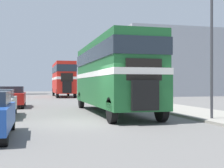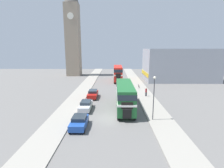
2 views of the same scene
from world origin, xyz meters
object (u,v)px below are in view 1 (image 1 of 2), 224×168
Objects in this scene: car_parked_far at (12,96)px; double_decker_bus at (112,71)px; bus_distant at (63,77)px; bicycle_on_pavement at (117,95)px; street_lamp at (212,34)px; pedestrian_walking at (146,91)px.

double_decker_bus is at bearing -47.30° from car_parked_far.
bus_distant is at bearing 73.60° from car_parked_far.
bicycle_on_pavement is 19.88m from street_lamp.
car_parked_far is 2.52× the size of bicycle_on_pavement.
bicycle_on_pavement is (4.32, 14.91, -1.93)m from double_decker_bus.
street_lamp is (-1.21, -11.82, 2.87)m from pedestrian_walking.
double_decker_bus is 2.48× the size of car_parked_far.
car_parked_far is 2.59× the size of pedestrian_walking.
bus_distant is (-0.58, 24.18, 0.22)m from double_decker_bus.
car_parked_far is at bearing 130.34° from street_lamp.
double_decker_bus is 8.76m from car_parked_far.
bus_distant is at bearing 117.87° from bicycle_on_pavement.
bus_distant reaches higher than pedestrian_walking.
street_lamp reaches higher than car_parked_far.
bus_distant is at bearing 91.38° from double_decker_bus.
bicycle_on_pavement is 0.30× the size of street_lamp.
pedestrian_walking is (4.69, 7.17, -1.32)m from double_decker_bus.
street_lamp is at bearing -92.46° from bicycle_on_pavement.
bicycle_on_pavement is at bearing 40.18° from car_parked_far.
double_decker_bus is 15.64m from bicycle_on_pavement.
pedestrian_walking is at bearing -87.27° from bicycle_on_pavement.
street_lamp reaches higher than bus_distant.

